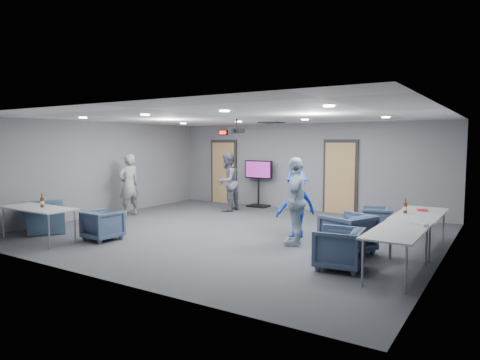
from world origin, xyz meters
The scene contains 29 objects.
floor centered at (0.00, 0.00, 0.00)m, with size 9.00×9.00×0.00m, color #323539.
ceiling centered at (0.00, 0.00, 2.70)m, with size 9.00×9.00×0.00m, color white.
wall_back centered at (0.00, 4.00, 1.35)m, with size 9.00×0.02×2.70m, color slate.
wall_front centered at (0.00, -4.00, 1.35)m, with size 9.00×0.02×2.70m, color slate.
wall_left centered at (-4.50, 0.00, 1.35)m, with size 0.02×8.00×2.70m, color slate.
wall_right centered at (4.50, 0.00, 1.35)m, with size 0.02×8.00×2.70m, color slate.
door_left centered at (-3.00, 3.95, 1.07)m, with size 1.06×0.17×2.24m.
door_right centered at (1.20, 3.95, 1.07)m, with size 1.06×0.17×2.24m.
exit_sign centered at (-3.00, 3.93, 2.45)m, with size 0.32×0.08×0.16m.
hvac_diffuser centered at (-0.50, 2.80, 2.69)m, with size 0.60×0.60×0.03m, color black.
downlights centered at (0.00, 0.00, 2.68)m, with size 6.18×3.78×0.02m.
person_a centered at (-3.80, 0.30, 0.89)m, with size 0.65×0.43×1.79m, color gray.
person_b centered at (-1.87, 2.52, 0.90)m, with size 0.88×0.68×1.81m, color slate.
person_c centered at (1.76, -0.32, 0.91)m, with size 1.06×0.44×1.81m, color #99AFC5.
person_d centered at (1.47, 0.33, 0.75)m, with size 0.96×0.55×1.49m, color #1B38B1.
chair_right_a centered at (2.90, 1.64, 0.31)m, with size 0.67×0.69×0.63m, color #384760.
chair_right_b centered at (2.90, -0.45, 0.38)m, with size 0.82×0.84×0.77m, color #3D4B6A.
chair_right_c centered at (3.10, -1.50, 0.35)m, with size 0.74×0.76×0.70m, color #3E4D6B.
chair_front_a centered at (-1.95, -2.18, 0.33)m, with size 0.70×0.72×0.65m, color #3D4F6A.
chair_front_b centered at (-3.79, -2.40, 0.34)m, with size 1.06×0.93×0.69m, color #374A5F.
table_right_a centered at (4.00, 0.59, 0.69)m, with size 0.82×1.96×0.73m.
table_right_b centered at (4.00, -1.31, 0.69)m, with size 0.77×1.84×0.73m.
table_front_left centered at (-3.03, -3.00, 0.69)m, with size 1.82×0.76×0.73m.
bottle_front centered at (-2.94, -2.95, 0.84)m, with size 0.08×0.08×0.30m.
bottle_right centered at (3.76, 0.42, 0.84)m, with size 0.08×0.08×0.29m.
snack_box centered at (3.99, 0.89, 0.75)m, with size 0.20×0.13×0.04m, color #BF342F.
wrapper centered at (4.24, -0.76, 0.76)m, with size 0.22×0.15×0.05m, color silver.
tv_stand centered at (-1.48, 3.75, 0.86)m, with size 0.99×0.47×1.52m.
projector centered at (-0.28, 0.58, 2.41)m, with size 0.35×0.33×0.35m.
Camera 1 is at (5.47, -8.30, 2.12)m, focal length 32.00 mm.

